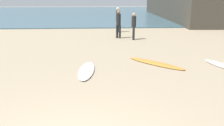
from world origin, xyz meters
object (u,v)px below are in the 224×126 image
surfboard_2 (156,63)px  beachgoer_far (118,23)px  surfboard_0 (87,70)px  beachgoer_mid (134,25)px  beachgoer_near (118,18)px  surfboard_4 (224,66)px

surfboard_2 → beachgoer_far: size_ratio=1.45×
surfboard_0 → beachgoer_mid: bearing=-109.2°
beachgoer_far → beachgoer_near: bearing=-59.5°
beachgoer_mid → surfboard_4: bearing=30.6°
surfboard_0 → beachgoer_near: bearing=-97.9°
surfboard_2 → beachgoer_mid: 5.53m
surfboard_0 → beachgoer_far: 7.09m
surfboard_4 → surfboard_2: bearing=152.7°
surfboard_2 → beachgoer_far: bearing=-123.2°
beachgoer_near → beachgoer_far: bearing=-16.2°
beachgoer_mid → surfboard_2: bearing=7.8°
surfboard_4 → beachgoer_near: 9.74m
surfboard_2 → beachgoer_mid: beachgoer_mid is taller
surfboard_4 → beachgoer_far: 7.44m
beachgoer_near → beachgoer_mid: bearing=0.2°
surfboard_2 → beachgoer_far: beachgoer_far is taller
surfboard_0 → beachgoer_far: bearing=-100.7°
surfboard_0 → beachgoer_far: size_ratio=1.26×
beachgoer_near → beachgoer_mid: 3.26m
surfboard_0 → surfboard_2: surfboard_0 is taller
surfboard_2 → beachgoer_near: size_ratio=1.39×
beachgoer_far → beachgoer_mid: bearing=-178.7°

